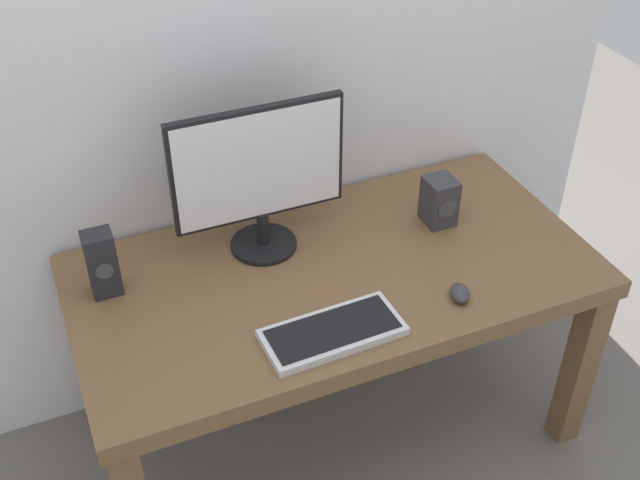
# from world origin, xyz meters

# --- Properties ---
(ground_plane) EXTENTS (6.00, 6.00, 0.00)m
(ground_plane) POSITION_xyz_m (0.00, 0.00, 0.00)
(ground_plane) COLOR slate
(desk) EXTENTS (1.54, 0.78, 0.70)m
(desk) POSITION_xyz_m (0.00, 0.00, 0.61)
(desk) COLOR brown
(desk) RESTS_ON ground_plane
(monitor) EXTENTS (0.52, 0.20, 0.47)m
(monitor) POSITION_xyz_m (-0.15, 0.19, 0.96)
(monitor) COLOR black
(monitor) RESTS_ON desk
(keyboard_primary) EXTENTS (0.38, 0.18, 0.03)m
(keyboard_primary) POSITION_xyz_m (-0.12, -0.26, 0.72)
(keyboard_primary) COLOR silver
(keyboard_primary) RESTS_ON desk
(mouse) EXTENTS (0.08, 0.09, 0.04)m
(mouse) POSITION_xyz_m (0.27, -0.26, 0.72)
(mouse) COLOR #333338
(mouse) RESTS_ON desk
(speaker_right) EXTENTS (0.09, 0.10, 0.16)m
(speaker_right) POSITION_xyz_m (0.40, 0.09, 0.78)
(speaker_right) COLOR #333338
(speaker_right) RESTS_ON desk
(speaker_left) EXTENTS (0.08, 0.08, 0.20)m
(speaker_left) POSITION_xyz_m (-0.63, 0.16, 0.80)
(speaker_left) COLOR #232328
(speaker_left) RESTS_ON desk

